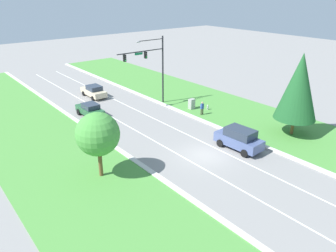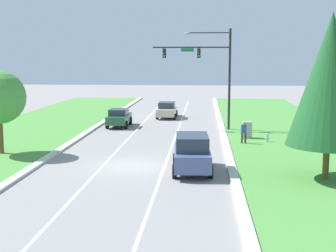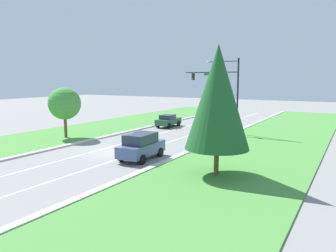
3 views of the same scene
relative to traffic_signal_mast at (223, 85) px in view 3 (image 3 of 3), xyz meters
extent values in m
plane|color=gray|center=(-4.43, -14.16, -5.68)|extent=(160.00, 160.00, 0.00)
cube|color=beige|center=(1.22, -14.16, -5.61)|extent=(0.50, 90.00, 0.15)
cube|color=beige|center=(-10.08, -14.16, -5.61)|extent=(0.50, 90.00, 0.15)
cube|color=#4C8E3D|center=(6.47, -14.16, -5.64)|extent=(10.00, 90.00, 0.08)
cube|color=#4C8E3D|center=(-15.33, -14.16, -5.64)|extent=(10.00, 90.00, 0.08)
cube|color=white|center=(-6.23, -14.16, -5.68)|extent=(0.14, 81.00, 0.01)
cube|color=white|center=(-2.63, -14.16, -5.68)|extent=(0.14, 81.00, 0.01)
cylinder|color=black|center=(1.78, 0.01, -1.34)|extent=(0.20, 0.20, 8.68)
cylinder|color=black|center=(-1.51, 0.01, 1.43)|extent=(6.58, 0.12, 0.12)
cube|color=#147042|center=(-1.84, 0.01, 1.21)|extent=(1.10, 0.04, 0.28)
cylinder|color=black|center=(-0.03, 0.01, 2.65)|extent=(3.62, 0.09, 0.09)
ellipsoid|color=gray|center=(-1.84, 0.01, 2.60)|extent=(0.56, 0.28, 0.20)
cube|color=black|center=(-0.86, 0.01, 0.93)|extent=(0.28, 0.32, 0.80)
sphere|color=#2D2D2D|center=(-0.86, -0.16, 1.16)|extent=(0.16, 0.16, 0.16)
sphere|color=#2D2D2D|center=(-0.86, -0.16, 0.93)|extent=(0.16, 0.16, 0.16)
sphere|color=#23D647|center=(-0.86, -0.16, 0.70)|extent=(0.16, 0.16, 0.16)
cube|color=black|center=(-3.82, 0.01, 0.93)|extent=(0.28, 0.32, 0.80)
sphere|color=#2D2D2D|center=(-3.82, -0.16, 1.16)|extent=(0.16, 0.16, 0.16)
sphere|color=#2D2D2D|center=(-3.82, -0.16, 0.93)|extent=(0.16, 0.16, 0.16)
sphere|color=#23D647|center=(-3.82, -0.16, 0.70)|extent=(0.16, 0.16, 0.16)
cube|color=#235633|center=(-8.09, 1.42, -4.96)|extent=(1.78, 4.32, 0.73)
cube|color=#283342|center=(-8.09, 1.16, -4.32)|extent=(1.58, 1.96, 0.55)
cylinder|color=black|center=(-7.26, 2.77, -5.32)|extent=(0.25, 0.73, 0.72)
cylinder|color=black|center=(-8.95, 2.75, -5.32)|extent=(0.25, 0.73, 0.72)
cylinder|color=black|center=(-7.23, 0.10, -5.32)|extent=(0.25, 0.73, 0.72)
cylinder|color=black|center=(-8.92, 0.08, -5.32)|extent=(0.25, 0.73, 0.72)
cube|color=#475684|center=(-1.02, -15.17, -4.86)|extent=(2.15, 4.64, 0.91)
cube|color=#283342|center=(-1.01, -15.28, -4.00)|extent=(1.87, 2.81, 0.80)
cylinder|color=black|center=(-0.15, -13.71, -5.32)|extent=(0.28, 0.74, 0.73)
cylinder|color=black|center=(-2.03, -13.81, -5.32)|extent=(0.28, 0.74, 0.73)
cylinder|color=black|center=(0.00, -16.52, -5.32)|extent=(0.28, 0.74, 0.73)
cylinder|color=black|center=(-1.88, -16.62, -5.32)|extent=(0.28, 0.74, 0.73)
cube|color=beige|center=(-4.22, 8.09, -5.00)|extent=(1.84, 4.66, 0.74)
cube|color=#283342|center=(-4.22, 7.81, -4.32)|extent=(1.64, 2.10, 0.61)
cylinder|color=black|center=(-3.33, 9.52, -5.37)|extent=(0.24, 0.62, 0.62)
cylinder|color=black|center=(-5.10, 9.53, -5.37)|extent=(0.24, 0.62, 0.62)
cylinder|color=black|center=(-3.35, 6.64, -5.37)|extent=(0.24, 0.62, 0.62)
cylinder|color=black|center=(-5.12, 6.65, -5.37)|extent=(0.24, 0.62, 0.62)
cube|color=#9E9E99|center=(2.97, -4.31, -5.01)|extent=(0.70, 0.60, 1.34)
cylinder|color=#42382D|center=(2.39, -6.62, -5.26)|extent=(0.14, 0.14, 0.84)
cylinder|color=#42382D|center=(2.65, -6.64, -5.26)|extent=(0.14, 0.14, 0.84)
cube|color=#2D4C99|center=(2.52, -6.63, -4.54)|extent=(0.39, 0.24, 0.60)
sphere|color=tan|center=(2.52, -6.63, -4.10)|extent=(0.22, 0.22, 0.22)
cylinder|color=#B7B7BC|center=(4.31, -5.82, -5.41)|extent=(0.20, 0.20, 0.55)
sphere|color=#B7B7BC|center=(4.31, -5.82, -5.07)|extent=(0.18, 0.18, 0.18)
cylinder|color=#B7B7BC|center=(4.19, -5.82, -5.38)|extent=(0.10, 0.09, 0.09)
cylinder|color=#B7B7BC|center=(4.43, -5.82, -5.38)|extent=(0.10, 0.09, 0.09)
cylinder|color=brown|center=(5.86, -16.53, -4.77)|extent=(0.32, 0.32, 1.83)
cone|color=#1E5628|center=(5.86, -16.53, -0.52)|extent=(4.17, 4.17, 6.67)
cylinder|color=brown|center=(-13.51, -11.44, -4.46)|extent=(0.32, 0.32, 2.45)
sphere|color=#47933D|center=(-13.51, -11.44, -1.94)|extent=(3.45, 3.45, 3.45)
camera|label=1|loc=(-23.67, -32.71, 8.44)|focal=35.00mm
camera|label=2|loc=(-0.41, -40.41, 0.58)|focal=50.00mm
camera|label=3|loc=(13.54, -36.16, 0.60)|focal=35.00mm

